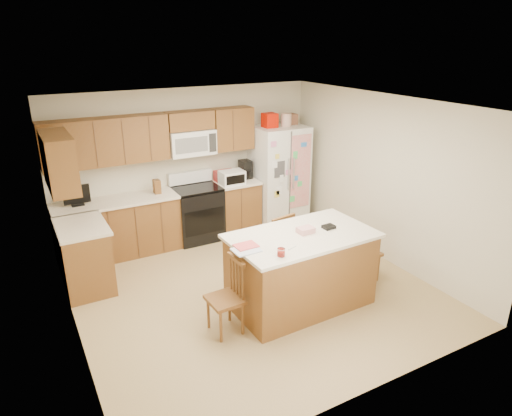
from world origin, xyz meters
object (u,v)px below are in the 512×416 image
refrigerator (279,175)px  windsor_chair_right (363,252)px  stove (197,212)px  windsor_chair_left (227,298)px  island (301,270)px  windsor_chair_back (276,247)px

refrigerator → windsor_chair_right: refrigerator is taller
windsor_chair_right → refrigerator: bearing=88.6°
stove → refrigerator: (1.57, -0.06, 0.45)m
windsor_chair_left → windsor_chair_right: windsor_chair_left is taller
island → windsor_chair_back: island is taller
refrigerator → island: 2.79m
windsor_chair_left → windsor_chair_right: bearing=4.5°
windsor_chair_left → windsor_chair_right: (2.21, 0.17, -0.01)m
refrigerator → windsor_chair_right: bearing=-91.4°
island → windsor_chair_left: 1.08m
island → windsor_chair_left: size_ratio=2.05×
stove → island: size_ratio=0.60×
island → windsor_chair_right: island is taller
windsor_chair_back → windsor_chair_right: (1.03, -0.67, -0.04)m
stove → island: 2.58m
stove → windsor_chair_left: (-0.69, -2.62, -0.04)m
island → refrigerator: bearing=64.4°
windsor_chair_right → windsor_chair_back: bearing=147.2°
island → windsor_chair_back: bearing=82.5°
windsor_chair_right → windsor_chair_left: bearing=-175.5°
refrigerator → windsor_chair_left: (-2.26, -2.56, -0.49)m
windsor_chair_back → windsor_chair_right: bearing=-32.8°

